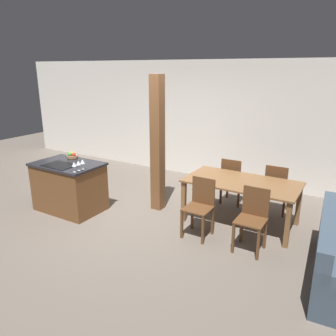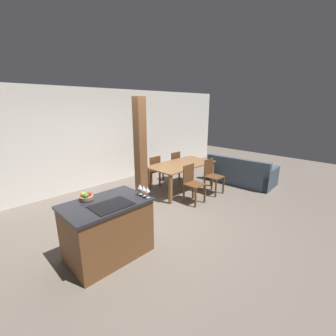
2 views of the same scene
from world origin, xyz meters
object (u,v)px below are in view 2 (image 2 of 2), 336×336
at_px(wine_glass_middle, 144,188).
at_px(dining_table, 181,167).
at_px(kitchen_island, 108,229).
at_px(couch, 241,174).
at_px(wine_glass_near, 148,190).
at_px(wine_glass_far, 140,187).
at_px(dining_chair_near_left, 192,183).
at_px(dining_chair_near_right, 212,175).
at_px(fruit_bowl, 86,196).
at_px(dining_chair_far_left, 152,171).
at_px(dining_chair_far_right, 173,165).
at_px(timber_post, 141,157).

relative_size(wine_glass_middle, dining_table, 0.09).
distance_m(kitchen_island, couch, 4.60).
bearing_deg(wine_glass_near, wine_glass_far, 90.00).
xyz_separation_m(wine_glass_far, dining_chair_near_left, (1.93, 0.50, -0.54)).
distance_m(dining_chair_near_right, couch, 1.33).
relative_size(kitchen_island, wine_glass_far, 7.11).
bearing_deg(wine_glass_middle, fruit_bowl, 143.54).
distance_m(fruit_bowl, dining_chair_far_left, 3.05).
xyz_separation_m(dining_chair_near_right, dining_chair_far_right, (0.00, 1.43, 0.00)).
xyz_separation_m(fruit_bowl, wine_glass_middle, (0.69, -0.51, 0.08)).
bearing_deg(dining_chair_near_left, kitchen_island, -171.82).
distance_m(fruit_bowl, couch, 4.79).
distance_m(dining_chair_near_left, dining_chair_far_right, 1.65).
height_order(dining_chair_far_right, timber_post, timber_post).
bearing_deg(fruit_bowl, dining_chair_near_left, 1.75).
bearing_deg(wine_glass_near, dining_chair_near_right, 13.90).
height_order(dining_table, dining_chair_near_left, dining_chair_near_left).
bearing_deg(couch, wine_glass_near, 93.55).
bearing_deg(kitchen_island, dining_chair_near_right, 6.15).
height_order(wine_glass_far, timber_post, timber_post).
xyz_separation_m(wine_glass_far, couch, (4.06, 0.35, -0.76)).
bearing_deg(kitchen_island, fruit_bowl, 120.02).
bearing_deg(wine_glass_middle, couch, 6.24).
distance_m(wine_glass_near, couch, 4.16).
distance_m(fruit_bowl, wine_glass_far, 0.81).
height_order(kitchen_island, fruit_bowl, fruit_bowl).
bearing_deg(couch, dining_chair_far_left, 49.62).
relative_size(wine_glass_middle, wine_glass_far, 1.00).
xyz_separation_m(fruit_bowl, dining_chair_far_right, (3.44, 1.51, -0.46)).
distance_m(wine_glass_near, dining_chair_near_left, 2.12).
xyz_separation_m(wine_glass_middle, couch, (4.06, 0.44, -0.76)).
relative_size(dining_chair_near_right, dining_chair_far_right, 1.00).
relative_size(dining_chair_far_right, couch, 0.47).
distance_m(kitchen_island, dining_chair_near_left, 2.48).
bearing_deg(wine_glass_middle, dining_chair_far_left, 46.26).
xyz_separation_m(kitchen_island, couch, (4.59, 0.21, -0.17)).
bearing_deg(timber_post, wine_glass_far, -129.08).
bearing_deg(dining_chair_far_left, dining_chair_near_left, 90.00).
bearing_deg(dining_chair_far_left, timber_post, 39.39).
relative_size(wine_glass_far, dining_chair_near_right, 0.19).
bearing_deg(dining_chair_near_left, wine_glass_near, -160.56).
relative_size(wine_glass_near, wine_glass_middle, 1.00).
bearing_deg(dining_chair_near_right, wine_glass_near, -166.10).
bearing_deg(dining_chair_far_right, dining_chair_far_left, 0.00).
relative_size(kitchen_island, dining_table, 0.67).
relative_size(fruit_bowl, dining_table, 0.11).
bearing_deg(dining_chair_near_right, dining_chair_far_left, 119.93).
distance_m(dining_chair_near_left, couch, 2.15).
height_order(kitchen_island, dining_chair_far_left, dining_chair_far_left).
bearing_deg(wine_glass_near, dining_chair_far_right, 37.47).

